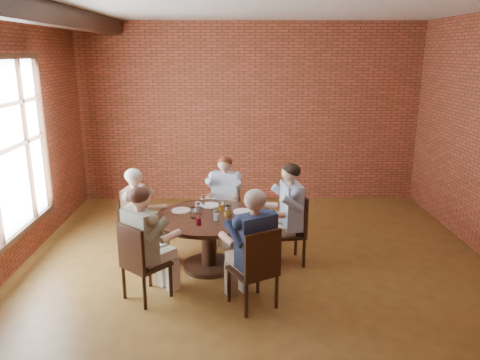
{
  "coord_description": "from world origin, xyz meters",
  "views": [
    {
      "loc": [
        -0.31,
        -5.48,
        2.84
      ],
      "look_at": [
        -0.22,
        1.0,
        1.06
      ],
      "focal_mm": 35.0,
      "sensor_mm": 36.0,
      "label": 1
    }
  ],
  "objects_px": {
    "diner_c": "(139,217)",
    "chair_e": "(257,266)",
    "diner_b": "(225,199)",
    "diner_a": "(287,214)",
    "chair_a": "(293,226)",
    "diner_d": "(145,244)",
    "smartphone": "(248,219)",
    "chair_d": "(140,260)",
    "chair_b": "(226,207)",
    "dining_table": "(209,231)",
    "chair_c": "(134,228)",
    "diner_e": "(253,249)"
  },
  "relations": [
    {
      "from": "diner_b",
      "to": "chair_c",
      "type": "height_order",
      "value": "diner_b"
    },
    {
      "from": "chair_a",
      "to": "diner_e",
      "type": "relative_size",
      "value": 0.7
    },
    {
      "from": "diner_a",
      "to": "smartphone",
      "type": "height_order",
      "value": "diner_a"
    },
    {
      "from": "diner_b",
      "to": "chair_d",
      "type": "xyz_separation_m",
      "value": [
        -0.95,
        -1.87,
        -0.14
      ]
    },
    {
      "from": "chair_b",
      "to": "dining_table",
      "type": "bearing_deg",
      "value": -90.0
    },
    {
      "from": "dining_table",
      "to": "chair_e",
      "type": "distance_m",
      "value": 1.22
    },
    {
      "from": "diner_c",
      "to": "chair_e",
      "type": "distance_m",
      "value": 1.98
    },
    {
      "from": "chair_c",
      "to": "diner_d",
      "type": "distance_m",
      "value": 1.05
    },
    {
      "from": "diner_a",
      "to": "diner_e",
      "type": "xyz_separation_m",
      "value": [
        -0.51,
        -1.14,
        -0.0
      ]
    },
    {
      "from": "diner_c",
      "to": "chair_d",
      "type": "xyz_separation_m",
      "value": [
        0.2,
        -1.03,
        -0.15
      ]
    },
    {
      "from": "diner_b",
      "to": "chair_c",
      "type": "relative_size",
      "value": 1.39
    },
    {
      "from": "diner_c",
      "to": "chair_e",
      "type": "xyz_separation_m",
      "value": [
        1.55,
        -1.23,
        -0.15
      ]
    },
    {
      "from": "chair_b",
      "to": "chair_c",
      "type": "distance_m",
      "value": 1.54
    },
    {
      "from": "chair_c",
      "to": "diner_c",
      "type": "height_order",
      "value": "diner_c"
    },
    {
      "from": "diner_b",
      "to": "diner_e",
      "type": "distance_m",
      "value": 2.02
    },
    {
      "from": "chair_b",
      "to": "diner_d",
      "type": "height_order",
      "value": "diner_d"
    },
    {
      "from": "chair_a",
      "to": "chair_b",
      "type": "xyz_separation_m",
      "value": [
        -0.94,
        0.91,
        -0.02
      ]
    },
    {
      "from": "dining_table",
      "to": "diner_d",
      "type": "distance_m",
      "value": 1.07
    },
    {
      "from": "diner_d",
      "to": "diner_e",
      "type": "relative_size",
      "value": 0.98
    },
    {
      "from": "chair_c",
      "to": "chair_d",
      "type": "relative_size",
      "value": 0.98
    },
    {
      "from": "diner_a",
      "to": "chair_a",
      "type": "bearing_deg",
      "value": 90.0
    },
    {
      "from": "dining_table",
      "to": "diner_c",
      "type": "bearing_deg",
      "value": 169.99
    },
    {
      "from": "diner_a",
      "to": "chair_c",
      "type": "xyz_separation_m",
      "value": [
        -2.1,
        0.02,
        -0.19
      ]
    },
    {
      "from": "chair_e",
      "to": "diner_e",
      "type": "bearing_deg",
      "value": -90.0
    },
    {
      "from": "diner_b",
      "to": "chair_b",
      "type": "bearing_deg",
      "value": 90.0
    },
    {
      "from": "diner_b",
      "to": "smartphone",
      "type": "distance_m",
      "value": 1.21
    },
    {
      "from": "dining_table",
      "to": "chair_d",
      "type": "xyz_separation_m",
      "value": [
        -0.76,
        -0.86,
        -0.01
      ]
    },
    {
      "from": "chair_a",
      "to": "diner_d",
      "type": "relative_size",
      "value": 0.71
    },
    {
      "from": "diner_c",
      "to": "diner_b",
      "type": "bearing_deg",
      "value": -43.83
    },
    {
      "from": "diner_d",
      "to": "dining_table",
      "type": "bearing_deg",
      "value": -90.0
    },
    {
      "from": "chair_a",
      "to": "diner_e",
      "type": "xyz_separation_m",
      "value": [
        -0.6,
        -1.15,
        0.18
      ]
    },
    {
      "from": "chair_b",
      "to": "chair_d",
      "type": "xyz_separation_m",
      "value": [
        -0.97,
        -1.95,
        0.02
      ]
    },
    {
      "from": "chair_c",
      "to": "chair_d",
      "type": "xyz_separation_m",
      "value": [
        0.28,
        -1.04,
        0.01
      ]
    },
    {
      "from": "diner_c",
      "to": "chair_e",
      "type": "height_order",
      "value": "diner_c"
    },
    {
      "from": "chair_b",
      "to": "diner_d",
      "type": "xyz_separation_m",
      "value": [
        -0.91,
        -1.88,
        0.18
      ]
    },
    {
      "from": "chair_c",
      "to": "chair_e",
      "type": "xyz_separation_m",
      "value": [
        1.64,
        -1.25,
        0.01
      ]
    },
    {
      "from": "diner_c",
      "to": "chair_e",
      "type": "bearing_deg",
      "value": -118.46
    },
    {
      "from": "chair_b",
      "to": "diner_d",
      "type": "relative_size",
      "value": 0.67
    },
    {
      "from": "chair_a",
      "to": "diner_c",
      "type": "xyz_separation_m",
      "value": [
        -2.11,
        -0.01,
        0.15
      ]
    },
    {
      "from": "diner_c",
      "to": "chair_d",
      "type": "height_order",
      "value": "diner_c"
    },
    {
      "from": "chair_b",
      "to": "diner_c",
      "type": "relative_size",
      "value": 0.69
    },
    {
      "from": "diner_b",
      "to": "diner_a",
      "type": "bearing_deg",
      "value": -33.63
    },
    {
      "from": "diner_a",
      "to": "chair_b",
      "type": "bearing_deg",
      "value": -146.38
    },
    {
      "from": "chair_a",
      "to": "chair_e",
      "type": "distance_m",
      "value": 1.36
    },
    {
      "from": "diner_d",
      "to": "diner_a",
      "type": "bearing_deg",
      "value": -110.14
    },
    {
      "from": "chair_c",
      "to": "smartphone",
      "type": "relative_size",
      "value": 6.27
    },
    {
      "from": "diner_a",
      "to": "chair_d",
      "type": "distance_m",
      "value": 2.09
    },
    {
      "from": "dining_table",
      "to": "smartphone",
      "type": "distance_m",
      "value": 0.59
    },
    {
      "from": "chair_a",
      "to": "chair_b",
      "type": "height_order",
      "value": "chair_a"
    },
    {
      "from": "diner_a",
      "to": "diner_c",
      "type": "relative_size",
      "value": 1.05
    }
  ]
}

